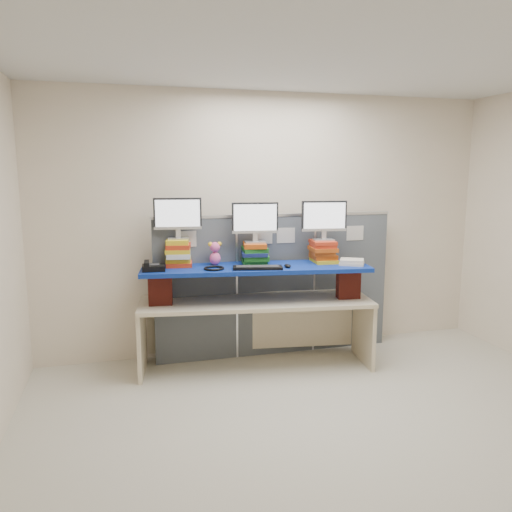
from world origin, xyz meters
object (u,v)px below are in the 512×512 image
object	(u,v)px
monitor_left	(178,216)
monitor_center	(255,220)
blue_board	(256,268)
keyboard	(258,268)
desk	(256,314)
desk_phone	(153,267)
monitor_right	(324,218)

from	to	relation	value
monitor_left	monitor_center	size ratio (longest dim) A/B	1.00
blue_board	monitor_left	world-z (taller)	monitor_left
keyboard	monitor_left	bearing A→B (deg)	164.46
desk	monitor_center	world-z (taller)	monitor_center
monitor_left	desk	bearing A→B (deg)	-8.91
monitor_center	monitor_left	bearing A→B (deg)	180.00
monitor_left	keyboard	distance (m)	0.93
monitor_center	desk_phone	bearing A→B (deg)	-167.89
blue_board	desk_phone	distance (m)	1.00
monitor_center	keyboard	bearing A→B (deg)	-92.47
monitor_right	desk_phone	size ratio (longest dim) A/B	2.08
blue_board	keyboard	world-z (taller)	keyboard
blue_board	monitor_right	xyz separation A→B (m)	(0.72, 0.02, 0.48)
desk	monitor_left	xyz separation A→B (m)	(-0.73, 0.22, 0.98)
desk_phone	keyboard	bearing A→B (deg)	-7.27
keyboard	desk_phone	size ratio (longest dim) A/B	2.22
desk_phone	monitor_center	bearing A→B (deg)	8.27
monitor_center	monitor_right	world-z (taller)	monitor_right
monitor_right	keyboard	size ratio (longest dim) A/B	0.94
monitor_left	monitor_center	xyz separation A→B (m)	(0.75, -0.10, -0.05)
monitor_right	desk	bearing A→B (deg)	-170.58
desk	blue_board	distance (m)	0.47
monitor_right	keyboard	bearing A→B (deg)	-159.12
desk	blue_board	world-z (taller)	blue_board
keyboard	desk_phone	bearing A→B (deg)	-178.87
monitor_left	monitor_center	world-z (taller)	monitor_left
desk	monitor_right	bearing A→B (deg)	9.42
desk	keyboard	size ratio (longest dim) A/B	4.78
desk	monitor_center	distance (m)	0.94
monitor_right	keyboard	world-z (taller)	monitor_right
monitor_left	desk_phone	size ratio (longest dim) A/B	2.08
blue_board	desk_phone	bearing A→B (deg)	-174.46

